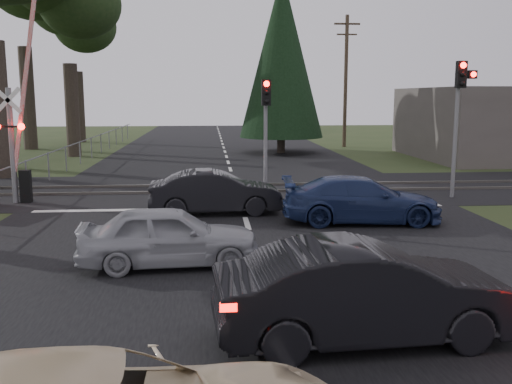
{
  "coord_description": "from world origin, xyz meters",
  "views": [
    {
      "loc": [
        -1.04,
        -9.56,
        3.53
      ],
      "look_at": [
        0.06,
        3.61,
        1.3
      ],
      "focal_mm": 40.0,
      "sensor_mm": 36.0,
      "label": 1
    }
  ],
  "objects": [
    {
      "name": "ground",
      "position": [
        0.0,
        0.0,
        0.0
      ],
      "size": [
        120.0,
        120.0,
        0.0
      ],
      "primitive_type": "plane",
      "color": "#273618",
      "rests_on": "ground"
    },
    {
      "name": "road",
      "position": [
        0.0,
        10.0,
        0.01
      ],
      "size": [
        14.0,
        100.0,
        0.01
      ],
      "primitive_type": "cube",
      "color": "black",
      "rests_on": "ground"
    },
    {
      "name": "rail_corridor",
      "position": [
        0.0,
        12.0,
        0.01
      ],
      "size": [
        120.0,
        8.0,
        0.01
      ],
      "primitive_type": "cube",
      "color": "black",
      "rests_on": "ground"
    },
    {
      "name": "stop_line",
      "position": [
        0.0,
        8.2,
        0.01
      ],
      "size": [
        13.0,
        0.35,
        0.0
      ],
      "primitive_type": "cube",
      "color": "silver",
      "rests_on": "ground"
    },
    {
      "name": "rail_near",
      "position": [
        0.0,
        11.2,
        0.05
      ],
      "size": [
        120.0,
        0.12,
        0.1
      ],
      "primitive_type": "cube",
      "color": "#59544C",
      "rests_on": "ground"
    },
    {
      "name": "rail_far",
      "position": [
        0.0,
        12.8,
        0.05
      ],
      "size": [
        120.0,
        0.12,
        0.1
      ],
      "primitive_type": "cube",
      "color": "#59544C",
      "rests_on": "ground"
    },
    {
      "name": "crossing_signal",
      "position": [
        -7.27,
        9.79,
        2.06
      ],
      "size": [
        1.62,
        0.38,
        6.96
      ],
      "color": "slate",
      "rests_on": "ground"
    },
    {
      "name": "traffic_signal_right",
      "position": [
        7.55,
        9.47,
        3.31
      ],
      "size": [
        0.68,
        0.48,
        4.7
      ],
      "color": "slate",
      "rests_on": "ground"
    },
    {
      "name": "traffic_signal_center",
      "position": [
        1.0,
        10.68,
        2.81
      ],
      "size": [
        0.32,
        0.48,
        4.1
      ],
      "color": "slate",
      "rests_on": "ground"
    },
    {
      "name": "utility_pole_mid",
      "position": [
        8.5,
        30.0,
        4.73
      ],
      "size": [
        1.8,
        0.26,
        9.0
      ],
      "color": "#4C3D2D",
      "rests_on": "ground"
    },
    {
      "name": "utility_pole_far",
      "position": [
        8.5,
        55.0,
        4.73
      ],
      "size": [
        1.8,
        0.26,
        9.0
      ],
      "color": "#4C3D2D",
      "rests_on": "ground"
    },
    {
      "name": "euc_tree_e",
      "position": [
        -11.0,
        36.0,
        9.51
      ],
      "size": [
        6.0,
        6.0,
        13.2
      ],
      "color": "#473D33",
      "rests_on": "ground"
    },
    {
      "name": "conifer_tree",
      "position": [
        3.5,
        26.0,
        5.99
      ],
      "size": [
        5.2,
        5.2,
        11.0
      ],
      "color": "#473D33",
      "rests_on": "ground"
    },
    {
      "name": "fence_left",
      "position": [
        -7.8,
        22.5,
        0.0
      ],
      "size": [
        0.1,
        36.0,
        1.2
      ],
      "primitive_type": null,
      "color": "slate",
      "rests_on": "ground"
    },
    {
      "name": "dark_hatchback",
      "position": [
        1.2,
        -1.86,
        0.72
      ],
      "size": [
        4.5,
        1.84,
        1.45
      ],
      "primitive_type": "imported",
      "rotation": [
        0.0,
        0.0,
        1.64
      ],
      "color": "black",
      "rests_on": "ground"
    },
    {
      "name": "silver_car",
      "position": [
        -1.9,
        2.14,
        0.64
      ],
      "size": [
        3.83,
        1.76,
        1.27
      ],
      "primitive_type": "imported",
      "rotation": [
        0.0,
        0.0,
        1.64
      ],
      "color": "#989AA0",
      "rests_on": "ground"
    },
    {
      "name": "blue_sedan",
      "position": [
        3.23,
        5.91,
        0.64
      ],
      "size": [
        4.56,
        2.12,
        1.29
      ],
      "primitive_type": "imported",
      "rotation": [
        0.0,
        0.0,
        1.5
      ],
      "color": "#19264D",
      "rests_on": "ground"
    },
    {
      "name": "dark_car_far",
      "position": [
        -0.85,
        7.47,
        0.65
      ],
      "size": [
        4.03,
        1.54,
        1.31
      ],
      "primitive_type": "imported",
      "rotation": [
        0.0,
        0.0,
        1.61
      ],
      "color": "black",
      "rests_on": "ground"
    }
  ]
}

